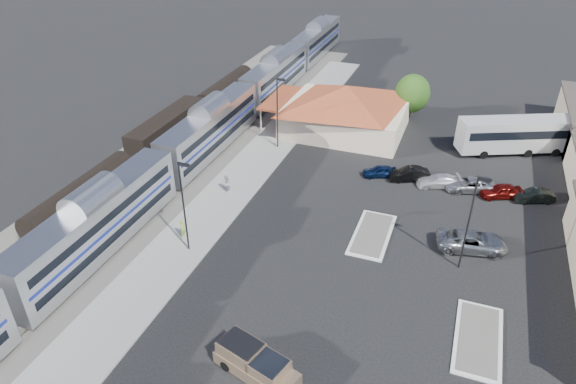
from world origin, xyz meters
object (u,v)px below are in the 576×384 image
(pickup_truck, at_px, (256,364))
(station_depot, at_px, (346,108))
(coach_bus, at_px, (516,134))
(suv, at_px, (472,241))

(pickup_truck, bearing_deg, station_depot, 23.05)
(station_depot, bearing_deg, coach_bus, 2.24)
(suv, xyz_separation_m, coach_bus, (3.46, 21.81, 1.65))
(pickup_truck, height_order, coach_bus, coach_bus)
(suv, relative_size, coach_bus, 0.46)
(station_depot, distance_m, pickup_truck, 40.68)
(coach_bus, bearing_deg, pickup_truck, 134.50)
(pickup_truck, distance_m, suv, 23.14)
(station_depot, xyz_separation_m, suv, (17.37, -21.00, -2.27))
(suv, height_order, coach_bus, coach_bus)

